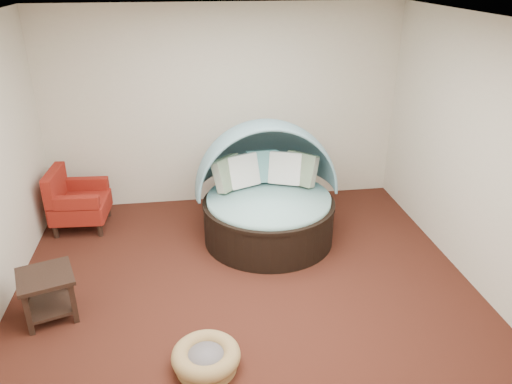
{
  "coord_description": "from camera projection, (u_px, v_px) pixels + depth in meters",
  "views": [
    {
      "loc": [
        -0.54,
        -4.35,
        3.26
      ],
      "look_at": [
        0.18,
        0.6,
        0.95
      ],
      "focal_mm": 35.0,
      "sensor_mm": 36.0,
      "label": 1
    }
  ],
  "objects": [
    {
      "name": "floor",
      "position": [
        248.0,
        296.0,
        5.35
      ],
      "size": [
        5.0,
        5.0,
        0.0
      ],
      "primitive_type": "plane",
      "color": "#421E12",
      "rests_on": "ground"
    },
    {
      "name": "wall_back",
      "position": [
        224.0,
        108.0,
        7.0
      ],
      "size": [
        5.0,
        0.0,
        5.0
      ],
      "primitive_type": "plane",
      "rotation": [
        1.57,
        0.0,
        0.0
      ],
      "color": "beige",
      "rests_on": "floor"
    },
    {
      "name": "wall_front",
      "position": [
        310.0,
        368.0,
        2.51
      ],
      "size": [
        5.0,
        0.0,
        5.0
      ],
      "primitive_type": "plane",
      "rotation": [
        -1.57,
        0.0,
        0.0
      ],
      "color": "beige",
      "rests_on": "floor"
    },
    {
      "name": "wall_right",
      "position": [
        489.0,
        163.0,
        5.09
      ],
      "size": [
        0.0,
        5.0,
        5.0
      ],
      "primitive_type": "plane",
      "rotation": [
        1.57,
        0.0,
        -1.57
      ],
      "color": "beige",
      "rests_on": "floor"
    },
    {
      "name": "ceiling",
      "position": [
        245.0,
        23.0,
        4.17
      ],
      "size": [
        5.0,
        5.0,
        0.0
      ],
      "primitive_type": "plane",
      "rotation": [
        3.14,
        0.0,
        0.0
      ],
      "color": "white",
      "rests_on": "wall_back"
    },
    {
      "name": "canopy_daybed",
      "position": [
        267.0,
        186.0,
        6.26
      ],
      "size": [
        1.8,
        1.68,
        1.52
      ],
      "rotation": [
        0.0,
        0.0,
        0.01
      ],
      "color": "black",
      "rests_on": "floor"
    },
    {
      "name": "pet_basket",
      "position": [
        206.0,
        358.0,
        4.36
      ],
      "size": [
        0.69,
        0.69,
        0.21
      ],
      "rotation": [
        0.0,
        0.0,
        -0.13
      ],
      "color": "olive",
      "rests_on": "floor"
    },
    {
      "name": "red_armchair",
      "position": [
        76.0,
        201.0,
        6.6
      ],
      "size": [
        0.75,
        0.75,
        0.83
      ],
      "rotation": [
        0.0,
        0.0,
        -0.06
      ],
      "color": "black",
      "rests_on": "floor"
    },
    {
      "name": "side_table",
      "position": [
        47.0,
        290.0,
        4.92
      ],
      "size": [
        0.65,
        0.65,
        0.49
      ],
      "rotation": [
        0.0,
        0.0,
        0.32
      ],
      "color": "black",
      "rests_on": "floor"
    }
  ]
}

